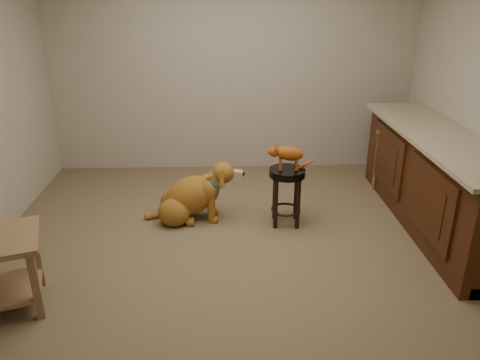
{
  "coord_description": "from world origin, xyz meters",
  "views": [
    {
      "loc": [
        -0.12,
        -3.82,
        2.21
      ],
      "look_at": [
        0.04,
        0.43,
        0.45
      ],
      "focal_mm": 35.0,
      "sensor_mm": 36.0,
      "label": 1
    }
  ],
  "objects_px": {
    "side_table": "(1,263)",
    "tabby_kitten": "(287,154)",
    "wood_stool": "(397,162)",
    "padded_stool": "(287,185)",
    "golden_retriever": "(191,197)"
  },
  "relations": [
    {
      "from": "padded_stool",
      "to": "tabby_kitten",
      "type": "bearing_deg",
      "value": 170.78
    },
    {
      "from": "padded_stool",
      "to": "tabby_kitten",
      "type": "relative_size",
      "value": 1.26
    },
    {
      "from": "side_table",
      "to": "wood_stool",
      "type": "bearing_deg",
      "value": 29.04
    },
    {
      "from": "golden_retriever",
      "to": "padded_stool",
      "type": "bearing_deg",
      "value": -7.86
    },
    {
      "from": "wood_stool",
      "to": "golden_retriever",
      "type": "distance_m",
      "value": 2.39
    },
    {
      "from": "padded_stool",
      "to": "wood_stool",
      "type": "distance_m",
      "value": 1.54
    },
    {
      "from": "padded_stool",
      "to": "wood_stool",
      "type": "xyz_separation_m",
      "value": [
        1.36,
        0.72,
        -0.04
      ]
    },
    {
      "from": "padded_stool",
      "to": "golden_retriever",
      "type": "distance_m",
      "value": 0.97
    },
    {
      "from": "wood_stool",
      "to": "side_table",
      "type": "xyz_separation_m",
      "value": [
        -3.57,
        -1.98,
        0.01
      ]
    },
    {
      "from": "golden_retriever",
      "to": "tabby_kitten",
      "type": "relative_size",
      "value": 2.25
    },
    {
      "from": "golden_retriever",
      "to": "tabby_kitten",
      "type": "bearing_deg",
      "value": -7.84
    },
    {
      "from": "wood_stool",
      "to": "tabby_kitten",
      "type": "relative_size",
      "value": 1.57
    },
    {
      "from": "tabby_kitten",
      "to": "padded_stool",
      "type": "bearing_deg",
      "value": -5.72
    },
    {
      "from": "side_table",
      "to": "tabby_kitten",
      "type": "distance_m",
      "value": 2.57
    },
    {
      "from": "padded_stool",
      "to": "side_table",
      "type": "relative_size",
      "value": 0.81
    }
  ]
}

